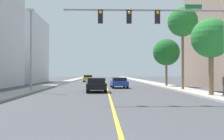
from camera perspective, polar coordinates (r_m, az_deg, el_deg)
The scene contains 13 objects.
ground at distance 46.61m, azimuth -1.28°, elevation -2.95°, with size 192.00×192.00×0.00m, color #47474C.
sidewalk_left at distance 47.25m, azimuth -11.46°, elevation -2.82°, with size 2.61×168.00×0.15m, color #9E9B93.
sidewalk_right at distance 47.44m, azimuth 8.85°, elevation -2.82°, with size 2.61×168.00×0.15m, color #B2ADA3.
lane_marking_center at distance 46.61m, azimuth -1.28°, elevation -2.95°, with size 0.16×144.00×0.01m, color yellow.
building_left_far at distance 56.72m, azimuth -22.46°, elevation 3.96°, with size 15.52×15.13×12.77m, color silver.
traffic_signal_mast at distance 17.93m, azimuth 12.33°, elevation 8.87°, with size 10.59×0.36×6.28m.
street_lamp at distance 27.34m, azimuth -16.83°, elevation 5.02°, with size 0.56×0.28×7.99m.
palm_near at distance 22.85m, azimuth 20.26°, elevation 6.27°, with size 3.15×3.15×6.10m.
palm_mid at distance 30.35m, azimuth 14.76°, elevation 9.78°, with size 3.22×3.22×8.89m.
palm_far at distance 37.29m, azimuth 11.47°, elevation 3.69°, with size 3.63×3.63×6.38m.
car_yellow at distance 56.94m, azimuth -5.08°, elevation -1.77°, with size 1.98×4.22×1.45m.
car_black at distance 26.67m, azimuth -3.29°, elevation -3.12°, with size 2.01×4.51×1.41m.
car_blue at distance 33.79m, azimuth 1.50°, elevation -2.66°, with size 2.10×4.31×1.32m.
Camera 1 is at (-0.53, -4.57, 1.89)m, focal length 43.05 mm.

